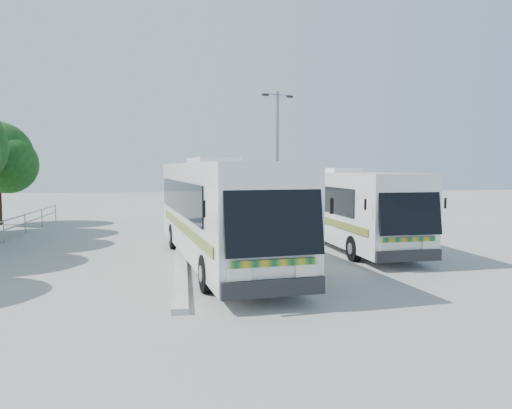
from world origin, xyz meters
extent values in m
plane|color=#9C9C97|center=(0.00, 0.00, 0.00)|extent=(100.00, 100.00, 0.00)
cube|color=#B2B2AD|center=(-2.30, 2.00, 0.07)|extent=(0.40, 16.00, 0.15)
cylinder|color=gray|center=(-10.00, 14.00, 0.50)|extent=(0.06, 0.06, 1.00)
sphere|color=#15360E|center=(-11.94, 12.80, 3.46)|extent=(3.28, 3.28, 3.28)
cube|color=silver|center=(-1.00, 0.05, 1.90)|extent=(4.15, 12.38, 3.09)
cube|color=black|center=(-0.18, -6.00, 2.28)|extent=(2.37, 0.77, 1.97)
cube|color=black|center=(-2.36, 0.48, 2.28)|extent=(1.36, 9.64, 1.11)
cube|color=black|center=(0.19, 0.83, 2.28)|extent=(1.36, 9.64, 1.11)
cube|color=#0C5629|center=(-2.24, -0.42, 1.32)|extent=(1.45, 10.44, 0.28)
cylinder|color=black|center=(-1.60, -4.02, 0.51)|extent=(0.44, 1.04, 1.01)
cylinder|color=black|center=(0.67, -3.71, 0.51)|extent=(0.44, 1.04, 1.01)
cylinder|color=black|center=(-2.60, 3.31, 0.51)|extent=(0.44, 1.04, 1.01)
cylinder|color=black|center=(-0.33, 3.62, 0.51)|extent=(0.44, 1.04, 1.01)
cube|color=silver|center=(4.56, 3.24, 1.71)|extent=(2.89, 11.04, 2.78)
cube|color=black|center=(4.87, -2.24, 2.05)|extent=(2.11, 0.53, 1.77)
cube|color=black|center=(3.37, 3.72, 2.05)|extent=(0.54, 8.73, 1.00)
cube|color=black|center=(5.68, 3.85, 2.05)|extent=(0.54, 8.73, 1.00)
cube|color=#0C562E|center=(3.41, 2.90, 1.18)|extent=(0.56, 9.46, 0.25)
cylinder|color=black|center=(3.73, -0.36, 0.46)|extent=(0.32, 0.92, 0.91)
cylinder|color=black|center=(5.79, -0.25, 0.46)|extent=(0.32, 0.92, 0.91)
cylinder|color=black|center=(3.35, 6.27, 0.46)|extent=(0.32, 0.92, 0.91)
cylinder|color=black|center=(5.41, 6.39, 0.46)|extent=(0.32, 0.92, 0.91)
cylinder|color=gray|center=(2.53, 7.79, 3.55)|extent=(0.18, 0.18, 7.10)
cylinder|color=gray|center=(2.53, 7.79, 6.92)|extent=(1.36, 0.54, 0.07)
cube|color=black|center=(1.86, 7.55, 6.87)|extent=(0.35, 0.25, 0.11)
cube|color=black|center=(3.20, 8.02, 6.87)|extent=(0.35, 0.25, 0.11)
camera|label=1|loc=(-2.19, -17.04, 3.31)|focal=35.00mm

